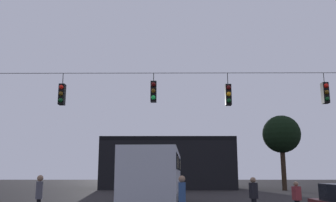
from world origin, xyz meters
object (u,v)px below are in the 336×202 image
object	(u,v)px
pedestrian_crossing_center	(254,195)
city_bus	(156,173)
pedestrian_crossing_left	(297,198)
pedestrian_crossing_right	(39,195)
pedestrian_near_bus	(182,198)
tree_left_silhouette	(281,135)

from	to	relation	value
pedestrian_crossing_center	city_bus	bearing A→B (deg)	128.60
city_bus	pedestrian_crossing_left	size ratio (longest dim) A/B	7.37
city_bus	pedestrian_crossing_right	size ratio (longest dim) A/B	6.25
city_bus	pedestrian_crossing_right	distance (m)	7.57
pedestrian_near_bus	city_bus	bearing A→B (deg)	98.99
pedestrian_crossing_right	tree_left_silhouette	bearing A→B (deg)	56.95
city_bus	tree_left_silhouette	size ratio (longest dim) A/B	1.33
city_bus	pedestrian_crossing_center	bearing A→B (deg)	-51.40
pedestrian_crossing_center	pedestrian_near_bus	world-z (taller)	pedestrian_near_bus
city_bus	pedestrian_near_bus	bearing A→B (deg)	-81.01
pedestrian_crossing_center	pedestrian_near_bus	bearing A→B (deg)	-142.77
pedestrian_crossing_left	pedestrian_near_bus	world-z (taller)	pedestrian_near_bus
pedestrian_crossing_left	pedestrian_crossing_center	xyz separation A→B (m)	(-1.87, -0.37, 0.12)
pedestrian_near_bus	pedestrian_crossing_left	bearing A→B (deg)	28.51
city_bus	pedestrian_crossing_center	size ratio (longest dim) A/B	6.58
pedestrian_near_bus	tree_left_silhouette	xyz separation A→B (m)	(12.23, 28.36, 5.16)
city_bus	tree_left_silhouette	bearing A→B (deg)	57.27
pedestrian_crossing_right	pedestrian_near_bus	xyz separation A→B (m)	(5.40, -1.26, -0.01)
pedestrian_crossing_left	tree_left_silhouette	world-z (taller)	tree_left_silhouette
pedestrian_crossing_right	city_bus	bearing A→B (deg)	55.89
city_bus	pedestrian_crossing_right	bearing A→B (deg)	-124.11
pedestrian_crossing_right	pedestrian_near_bus	bearing A→B (deg)	-13.09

